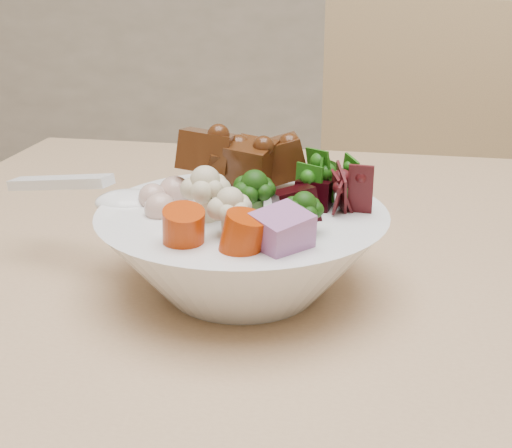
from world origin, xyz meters
The scene contains 4 objects.
chair_far centered at (0.13, 0.73, 0.54)m, with size 0.58×0.58×0.97m.
food_bowl centered at (-0.14, 0.04, 0.80)m, with size 0.25×0.25×0.13m.
soup_spoon centered at (-0.26, 0.07, 0.83)m, with size 0.16×0.10×0.03m.
side_bowl centered at (-0.09, 0.22, 0.78)m, with size 0.13×0.13×0.04m, color white, non-canonical shape.
Camera 1 is at (-0.10, -0.53, 1.03)m, focal length 50.00 mm.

